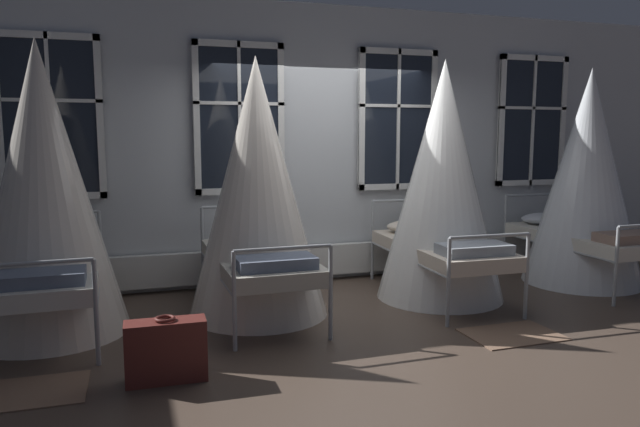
{
  "coord_description": "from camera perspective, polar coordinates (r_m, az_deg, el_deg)",
  "views": [
    {
      "loc": [
        -2.17,
        -5.47,
        1.73
      ],
      "look_at": [
        -0.37,
        0.1,
        0.95
      ],
      "focal_mm": 33.44,
      "sensor_mm": 36.0,
      "label": 1
    }
  ],
  "objects": [
    {
      "name": "suitcase_dark",
      "position": [
        4.44,
        -14.52,
        -12.58
      ],
      "size": [
        0.56,
        0.22,
        0.47
      ],
      "rotation": [
        0.0,
        0.0,
        -0.02
      ],
      "color": "#5B231E",
      "rests_on": "ground"
    },
    {
      "name": "rug_third",
      "position": [
        5.55,
        17.92,
        -10.95
      ],
      "size": [
        0.81,
        0.57,
        0.01
      ],
      "primitive_type": "cube",
      "rotation": [
        0.0,
        0.0,
        0.01
      ],
      "color": "brown",
      "rests_on": "ground"
    },
    {
      "name": "cot_fourth",
      "position": [
        7.57,
        24.1,
        2.88
      ],
      "size": [
        1.34,
        1.91,
        2.49
      ],
      "rotation": [
        0.0,
        0.0,
        1.57
      ],
      "color": "#9EA3A8",
      "rests_on": "ground"
    },
    {
      "name": "rug_first",
      "position": [
        4.64,
        -26.44,
        -15.12
      ],
      "size": [
        0.81,
        0.57,
        0.01
      ],
      "primitive_type": "cube",
      "rotation": [
        0.0,
        0.0,
        -0.01
      ],
      "color": "brown",
      "rests_on": "ground"
    },
    {
      "name": "back_wall_with_windows",
      "position": [
        7.09,
        -0.09,
        6.56
      ],
      "size": [
        10.54,
        0.1,
        3.22
      ],
      "primitive_type": "cube",
      "color": "silver",
      "rests_on": "ground"
    },
    {
      "name": "window_bank",
      "position": [
        7.0,
        0.22,
        2.13
      ],
      "size": [
        6.8,
        0.1,
        2.67
      ],
      "color": "black",
      "rests_on": "ground"
    },
    {
      "name": "cot_second",
      "position": [
        5.69,
        -6.03,
        2.02
      ],
      "size": [
        1.34,
        1.92,
        2.46
      ],
      "rotation": [
        0.0,
        0.0,
        1.58
      ],
      "color": "#9EA3A8",
      "rests_on": "ground"
    },
    {
      "name": "cot_first",
      "position": [
        5.62,
        -24.92,
        1.71
      ],
      "size": [
        1.34,
        1.92,
        2.54
      ],
      "rotation": [
        0.0,
        0.0,
        1.59
      ],
      "color": "#9EA3A8",
      "rests_on": "ground"
    },
    {
      "name": "ground",
      "position": [
        6.13,
        3.61,
        -8.86
      ],
      "size": [
        19.08,
        19.08,
        0.0
      ],
      "primitive_type": "plane",
      "color": "#4C3D33"
    },
    {
      "name": "cot_third",
      "position": [
        6.39,
        11.59,
        2.68
      ],
      "size": [
        1.34,
        1.93,
        2.5
      ],
      "rotation": [
        0.0,
        0.0,
        1.54
      ],
      "color": "#9EA3A8",
      "rests_on": "ground"
    }
  ]
}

